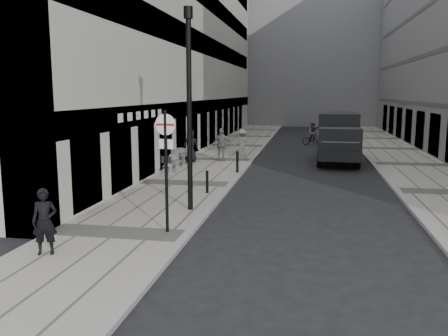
# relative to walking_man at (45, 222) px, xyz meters

# --- Properties ---
(ground) EXTENTS (120.00, 120.00, 0.00)m
(ground) POSITION_rel_walking_man_xyz_m (3.01, -0.63, -0.95)
(ground) COLOR black
(ground) RESTS_ON ground
(sidewalk) EXTENTS (4.00, 60.00, 0.12)m
(sidewalk) POSITION_rel_walking_man_xyz_m (1.01, 17.37, -0.89)
(sidewalk) COLOR gray
(sidewalk) RESTS_ON ground
(far_sidewalk) EXTENTS (4.00, 60.00, 0.12)m
(far_sidewalk) POSITION_rel_walking_man_xyz_m (12.01, 17.37, -0.89)
(far_sidewalk) COLOR gray
(far_sidewalk) RESTS_ON ground
(building_left) EXTENTS (4.00, 45.00, 18.00)m
(building_left) POSITION_rel_walking_man_xyz_m (-2.99, 23.87, 8.05)
(building_left) COLOR #B7B4A7
(building_left) RESTS_ON ground
(building_far) EXTENTS (24.00, 16.00, 22.00)m
(building_far) POSITION_rel_walking_man_xyz_m (4.51, 55.37, 10.05)
(building_far) COLOR slate
(building_far) RESTS_ON ground
(walking_man) EXTENTS (0.70, 0.56, 1.66)m
(walking_man) POSITION_rel_walking_man_xyz_m (0.00, 0.00, 0.00)
(walking_man) COLOR black
(walking_man) RESTS_ON sidewalk
(sign_post) EXTENTS (0.60, 0.13, 3.49)m
(sign_post) POSITION_rel_walking_man_xyz_m (2.41, 2.37, 1.41)
(sign_post) COLOR black
(sign_post) RESTS_ON sidewalk
(lamppost) EXTENTS (0.30, 0.30, 6.72)m
(lamppost) POSITION_rel_walking_man_xyz_m (2.41, 5.07, 2.91)
(lamppost) COLOR black
(lamppost) RESTS_ON sidewalk
(bollard_near) EXTENTS (0.13, 0.13, 1.01)m
(bollard_near) POSITION_rel_walking_man_xyz_m (2.86, 12.86, -0.33)
(bollard_near) COLOR black
(bollard_near) RESTS_ON sidewalk
(bollard_far) EXTENTS (0.11, 0.11, 0.85)m
(bollard_far) POSITION_rel_walking_man_xyz_m (2.41, 7.79, -0.41)
(bollard_far) COLOR black
(bollard_far) RESTS_ON sidewalk
(panel_van) EXTENTS (2.42, 6.19, 2.89)m
(panel_van) POSITION_rel_walking_man_xyz_m (8.03, 18.14, 0.68)
(panel_van) COLOR black
(panel_van) RESTS_ON ground
(cyclist) EXTENTS (1.73, 0.78, 1.80)m
(cyclist) POSITION_rel_walking_man_xyz_m (6.66, 27.30, -0.25)
(cyclist) COLOR black
(cyclist) RESTS_ON ground
(pedestrian_a) EXTENTS (1.14, 0.48, 1.94)m
(pedestrian_a) POSITION_rel_walking_man_xyz_m (1.37, 16.56, 0.14)
(pedestrian_a) COLOR slate
(pedestrian_a) RESTS_ON sidewalk
(pedestrian_b) EXTENTS (1.11, 0.65, 1.70)m
(pedestrian_b) POSITION_rel_walking_man_xyz_m (2.26, 18.89, 0.02)
(pedestrian_b) COLOR #AFA9A2
(pedestrian_b) RESTS_ON sidewalk
(pedestrian_c) EXTENTS (0.93, 0.62, 1.88)m
(pedestrian_c) POSITION_rel_walking_man_xyz_m (-0.35, 15.99, 0.11)
(pedestrian_c) COLOR black
(pedestrian_c) RESTS_ON sidewalk
(cafe_table_near) EXTENTS (0.65, 1.47, 0.84)m
(cafe_table_near) POSITION_rel_walking_man_xyz_m (-0.51, 15.05, -0.41)
(cafe_table_near) COLOR #ACACAE
(cafe_table_near) RESTS_ON sidewalk
(cafe_table_mid) EXTENTS (0.76, 1.72, 0.98)m
(cafe_table_mid) POSITION_rel_walking_man_xyz_m (-0.59, 14.07, -0.33)
(cafe_table_mid) COLOR silver
(cafe_table_mid) RESTS_ON sidewalk
(cafe_table_far) EXTENTS (0.67, 1.52, 0.87)m
(cafe_table_far) POSITION_rel_walking_man_xyz_m (-0.41, 12.15, -0.39)
(cafe_table_far) COLOR silver
(cafe_table_far) RESTS_ON sidewalk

